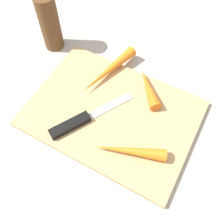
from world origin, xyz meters
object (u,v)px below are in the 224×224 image
(carrot_longest, at_px, (109,70))
(pepper_grinder, at_px, (50,23))
(carrot_medium, at_px, (129,151))
(carrot_shortest, at_px, (149,88))
(cutting_board, at_px, (112,113))
(knife, at_px, (76,123))

(carrot_longest, distance_m, pepper_grinder, 0.18)
(carrot_longest, xyz_separation_m, pepper_grinder, (0.18, -0.02, 0.05))
(carrot_medium, distance_m, pepper_grinder, 0.36)
(carrot_longest, distance_m, carrot_medium, 0.21)
(carrot_shortest, xyz_separation_m, carrot_medium, (-0.03, 0.16, -0.00))
(carrot_medium, bearing_deg, cutting_board, -63.45)
(carrot_longest, relative_size, carrot_shortest, 1.59)
(cutting_board, distance_m, carrot_longest, 0.11)
(cutting_board, height_order, carrot_shortest, carrot_shortest)
(carrot_shortest, bearing_deg, knife, 104.95)
(knife, height_order, pepper_grinder, pepper_grinder)
(carrot_longest, bearing_deg, cutting_board, 47.66)
(cutting_board, bearing_deg, carrot_medium, 137.51)
(cutting_board, xyz_separation_m, carrot_longest, (0.06, -0.09, 0.02))
(carrot_longest, bearing_deg, carrot_shortest, 103.62)
(carrot_medium, bearing_deg, carrot_shortest, -100.44)
(cutting_board, height_order, knife, knife)
(cutting_board, bearing_deg, carrot_shortest, -117.49)
(cutting_board, relative_size, pepper_grinder, 2.48)
(knife, xyz_separation_m, carrot_longest, (0.01, -0.15, 0.01))
(knife, relative_size, carrot_shortest, 1.71)
(pepper_grinder, bearing_deg, carrot_shortest, 174.59)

